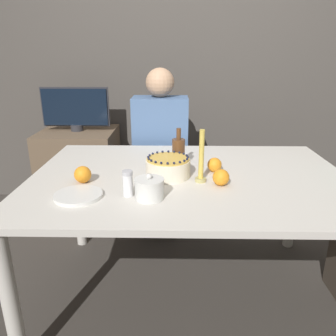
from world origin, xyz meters
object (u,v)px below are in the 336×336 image
Objects in this scene: candle at (201,161)px; person_man_blue_shirt at (161,163)px; bottle at (178,152)px; cake at (168,167)px; sugar_shaker at (128,183)px; sugar_bowl at (149,189)px; tv_monitor at (75,108)px.

person_man_blue_shirt reaches higher than candle.
bottle is at bearing 101.28° from person_man_blue_shirt.
candle is (0.16, -0.07, 0.06)m from cake.
cake is at bearing 95.16° from person_man_blue_shirt.
bottle is at bearing 60.70° from sugar_shaker.
bottle is (0.13, 0.43, 0.04)m from sugar_bowl.
sugar_bowl is at bearing -139.22° from candle.
person_man_blue_shirt is (0.10, 1.04, -0.26)m from sugar_shaker.
cake is at bearing -54.56° from tv_monitor.
sugar_shaker is (-0.17, -0.25, 0.01)m from cake.
sugar_shaker is at bearing -119.30° from bottle.
candle reaches higher than sugar_shaker.
sugar_bowl is 1.09m from person_man_blue_shirt.
bottle is 1.26m from tv_monitor.
bottle reaches higher than sugar_bowl.
tv_monitor is at bearing 128.97° from candle.
cake is at bearing -109.28° from bottle.
cake is at bearing 55.21° from sugar_shaker.
person_man_blue_shirt reaches higher than tv_monitor.
cake is 0.30m from sugar_shaker.
cake is at bearing 74.59° from sugar_bowl.
candle is 0.94m from person_man_blue_shirt.
person_man_blue_shirt is at bearing 101.28° from bottle.
sugar_bowl is at bearing -62.77° from tv_monitor.
sugar_bowl is 0.32m from candle.
sugar_shaker is 1.48m from tv_monitor.
sugar_bowl reaches higher than cake.
bottle is (0.23, 0.41, 0.02)m from sugar_shaker.
person_man_blue_shirt is 2.25× the size of tv_monitor.
person_man_blue_shirt reaches higher than cake.
sugar_shaker is at bearing -124.79° from cake.
sugar_shaker is at bearing 165.12° from sugar_bowl.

